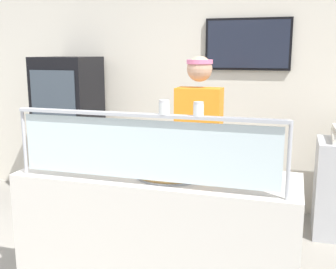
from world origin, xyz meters
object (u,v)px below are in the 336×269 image
Objects in this scene: pizza_tray at (171,173)px; parmesan_shaker at (164,108)px; drink_fridge at (70,131)px; worker_figure at (199,146)px; pizza_server at (173,171)px; pepper_flake_shaker at (198,110)px.

pizza_tray is 0.56m from parmesan_shaker.
parmesan_shaker reaches higher than pizza_tray.
worker_figure is at bearing -26.87° from drink_fridge.
drink_fridge is (-1.74, 1.60, -0.10)m from pizza_tray.
pizza_tray is 0.70m from worker_figure.
pizza_server is at bearing -36.02° from pizza_tray.
worker_figure is (0.01, 0.72, 0.02)m from pizza_server.
pepper_flake_shaker is (0.23, -0.25, 0.47)m from pizza_server.
pepper_flake_shaker is 1.09m from worker_figure.
drink_fridge reaches higher than pepper_flake_shaker.
drink_fridge is at bearing 132.40° from pizza_server.
parmesan_shaker is 0.05× the size of drink_fridge.
pizza_tray is 0.29× the size of drink_fridge.
parmesan_shaker reaches higher than pepper_flake_shaker.
parmesan_shaker is at bearing -90.04° from worker_figure.
pizza_tray is 0.28× the size of worker_figure.
drink_fridge reaches higher than parmesan_shaker.
pizza_tray is 0.04m from pizza_server.
parmesan_shaker is at bearing -81.43° from pizza_tray.
parmesan_shaker is 1.04× the size of pepper_flake_shaker.
drink_fridge reaches higher than pizza_tray.
worker_figure is at bearing 83.88° from pizza_server.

